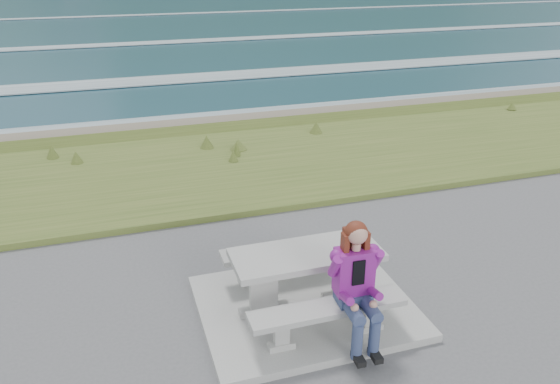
{
  "coord_description": "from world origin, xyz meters",
  "views": [
    {
      "loc": [
        -2.02,
        -5.29,
        4.15
      ],
      "look_at": [
        0.05,
        1.2,
        1.11
      ],
      "focal_mm": 35.0,
      "sensor_mm": 36.0,
      "label": 1
    }
  ],
  "objects_px": {
    "seated_woman": "(358,302)",
    "bench_seaward": "(288,252)",
    "picnic_table": "(306,264)",
    "bench_landward": "(328,313)"
  },
  "relations": [
    {
      "from": "bench_seaward",
      "to": "seated_woman",
      "type": "height_order",
      "value": "seated_woman"
    },
    {
      "from": "bench_landward",
      "to": "seated_woman",
      "type": "xyz_separation_m",
      "value": [
        0.29,
        -0.14,
        0.18
      ]
    },
    {
      "from": "picnic_table",
      "to": "bench_landward",
      "type": "distance_m",
      "value": 0.74
    },
    {
      "from": "picnic_table",
      "to": "seated_woman",
      "type": "distance_m",
      "value": 0.89
    },
    {
      "from": "bench_landward",
      "to": "picnic_table",
      "type": "bearing_deg",
      "value": 90.0
    },
    {
      "from": "picnic_table",
      "to": "bench_seaward",
      "type": "distance_m",
      "value": 0.74
    },
    {
      "from": "picnic_table",
      "to": "bench_seaward",
      "type": "xyz_separation_m",
      "value": [
        0.0,
        0.7,
        -0.23
      ]
    },
    {
      "from": "bench_landward",
      "to": "bench_seaward",
      "type": "bearing_deg",
      "value": 90.0
    },
    {
      "from": "seated_woman",
      "to": "bench_seaward",
      "type": "bearing_deg",
      "value": 103.07
    },
    {
      "from": "bench_seaward",
      "to": "seated_woman",
      "type": "xyz_separation_m",
      "value": [
        0.29,
        -1.54,
        0.18
      ]
    }
  ]
}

